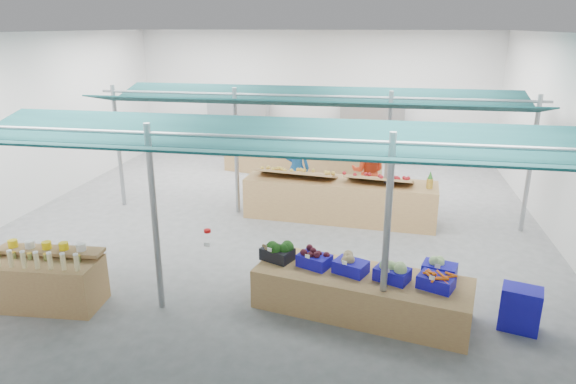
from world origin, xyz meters
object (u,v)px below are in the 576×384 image
Objects in this scene: bottle_shelf at (47,280)px; vendor_left at (297,168)px; vendor_right at (368,172)px; crate_stack at (520,309)px; veg_counter at (361,293)px; fruit_counter at (339,200)px.

bottle_shelf is 1.03× the size of vendor_left.
vendor_right is at bearing 46.03° from bottle_shelf.
vendor_right is (4.90, 5.85, 0.45)m from bottle_shelf.
vendor_left is (-4.26, 5.21, 0.54)m from crate_stack.
bottle_shelf is 1.03× the size of vendor_right.
bottle_shelf is 0.54× the size of veg_counter.
veg_counter is 4.12m from fruit_counter.
vendor_left is (-1.20, 1.10, 0.41)m from fruit_counter.
vendor_left reaches higher than crate_stack.
veg_counter is 5.53m from vendor_left.
vendor_right is (-2.46, 5.21, 0.54)m from crate_stack.
vendor_left is at bearing 129.26° from crate_stack.
veg_counter is at bearing 95.04° from vendor_right.
fruit_counter is 2.50× the size of vendor_left.
vendor_left is (-1.91, 5.16, 0.55)m from veg_counter.
bottle_shelf reaches higher than veg_counter.
veg_counter is (5.01, 0.69, -0.11)m from bottle_shelf.
fruit_counter is 1.32m from vendor_right.
veg_counter is 4.96× the size of crate_stack.
veg_counter is 2.35m from crate_stack.
vendor_left is at bearing 3.82° from vendor_right.
fruit_counter is at bearing 43.82° from bottle_shelf.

